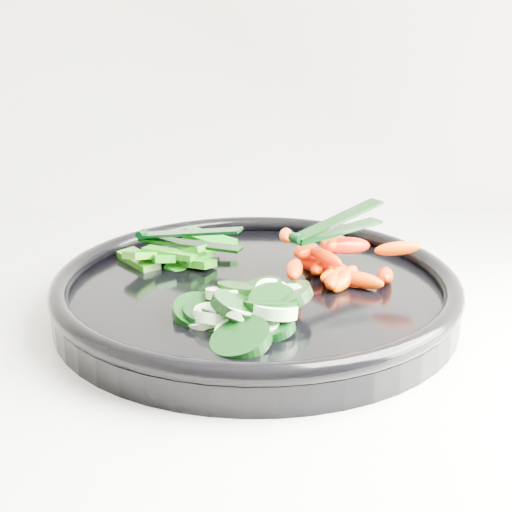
{
  "coord_description": "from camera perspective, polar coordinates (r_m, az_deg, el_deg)",
  "views": [
    {
      "loc": [
        0.19,
        1.07,
        1.2
      ],
      "look_at": [
        0.22,
        1.68,
        0.99
      ],
      "focal_mm": 50.0,
      "sensor_mm": 36.0,
      "label": 1
    }
  ],
  "objects": [
    {
      "name": "pepper_pile",
      "position": [
        0.73,
        -6.26,
        0.05
      ],
      "size": [
        0.12,
        0.09,
        0.04
      ],
      "color": "#196809",
      "rests_on": "veggie_tray"
    },
    {
      "name": "veggie_tray",
      "position": [
        0.66,
        0.0,
        -2.83
      ],
      "size": [
        0.47,
        0.47,
        0.04
      ],
      "color": "black",
      "rests_on": "counter"
    },
    {
      "name": "tong_carrot",
      "position": [
        0.68,
        6.4,
        2.41
      ],
      "size": [
        0.1,
        0.08,
        0.02
      ],
      "color": "black",
      "rests_on": "carrot_pile"
    },
    {
      "name": "carrot_pile",
      "position": [
        0.69,
        6.05,
        -0.29
      ],
      "size": [
        0.13,
        0.15,
        0.05
      ],
      "color": "#FF5C00",
      "rests_on": "veggie_tray"
    },
    {
      "name": "tong_pepper",
      "position": [
        0.72,
        -5.58,
        1.44
      ],
      "size": [
        0.11,
        0.06,
        0.02
      ],
      "color": "black",
      "rests_on": "pepper_pile"
    },
    {
      "name": "cucumber_pile",
      "position": [
        0.59,
        -1.27,
        -4.33
      ],
      "size": [
        0.13,
        0.14,
        0.04
      ],
      "color": "black",
      "rests_on": "veggie_tray"
    }
  ]
}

